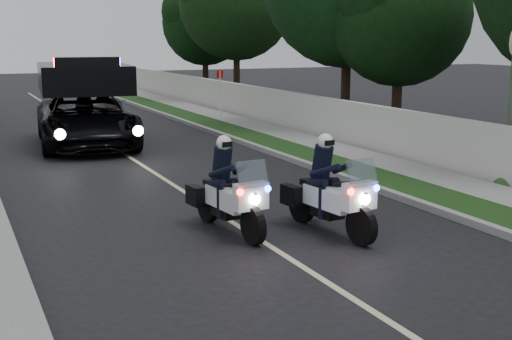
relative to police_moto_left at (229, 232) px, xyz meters
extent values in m
plane|color=black|center=(0.32, -0.30, 0.00)|extent=(120.00, 120.00, 0.00)
cube|color=gray|center=(4.42, 9.70, 0.07)|extent=(0.20, 60.00, 0.15)
cube|color=#193814|center=(5.12, 9.70, 0.08)|extent=(1.20, 60.00, 0.16)
cube|color=gray|center=(6.42, 9.70, 0.08)|extent=(1.40, 60.00, 0.16)
cube|color=beige|center=(7.42, 9.70, 0.75)|extent=(0.22, 60.00, 1.50)
cube|color=#BFB78C|center=(0.32, 9.70, 0.00)|extent=(0.12, 50.00, 0.01)
imported|color=black|center=(-0.40, 11.37, 0.00)|extent=(3.64, 6.76, 3.16)
camera|label=1|loc=(-4.60, -11.25, 3.57)|focal=47.60mm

